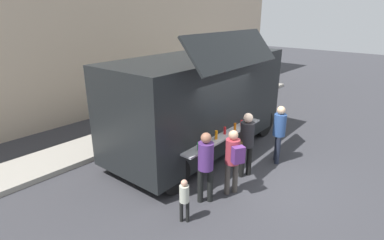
# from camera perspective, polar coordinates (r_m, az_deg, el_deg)

# --- Properties ---
(ground_plane) EXTENTS (60.00, 60.00, 0.00)m
(ground_plane) POSITION_cam_1_polar(r_m,az_deg,el_deg) (8.63, 10.32, -9.83)
(ground_plane) COLOR #38383D
(curb_strip) EXTENTS (28.00, 1.60, 0.15)m
(curb_strip) POSITION_cam_1_polar(r_m,az_deg,el_deg) (9.76, -26.82, -7.66)
(curb_strip) COLOR #9E998E
(curb_strip) RESTS_ON ground
(food_truck_main) EXTENTS (6.20, 3.27, 3.74)m
(food_truck_main) POSITION_cam_1_polar(r_m,az_deg,el_deg) (9.35, 1.49, 3.65)
(food_truck_main) COLOR black
(food_truck_main) RESTS_ON ground
(trash_bin) EXTENTS (0.60, 0.60, 1.02)m
(trash_bin) POSITION_cam_1_polar(r_m,az_deg,el_deg) (13.85, 3.90, 4.15)
(trash_bin) COLOR #2F6338
(trash_bin) RESTS_ON ground
(customer_front_ordering) EXTENTS (0.57, 0.40, 1.78)m
(customer_front_ordering) POSITION_cam_1_polar(r_m,az_deg,el_deg) (8.07, 10.11, -3.66)
(customer_front_ordering) COLOR black
(customer_front_ordering) RESTS_ON ground
(customer_mid_with_backpack) EXTENTS (0.45, 0.54, 1.64)m
(customer_mid_with_backpack) POSITION_cam_1_polar(r_m,az_deg,el_deg) (7.25, 7.70, -6.73)
(customer_mid_with_backpack) COLOR #4B443F
(customer_mid_with_backpack) RESTS_ON ground
(customer_rear_waiting) EXTENTS (0.35, 0.35, 1.73)m
(customer_rear_waiting) POSITION_cam_1_polar(r_m,az_deg,el_deg) (6.89, 2.57, -7.79)
(customer_rear_waiting) COLOR black
(customer_rear_waiting) RESTS_ON ground
(customer_extra_browsing) EXTENTS (0.35, 0.35, 1.72)m
(customer_extra_browsing) POSITION_cam_1_polar(r_m,az_deg,el_deg) (9.05, 15.98, -1.69)
(customer_extra_browsing) COLOR #1F2535
(customer_extra_browsing) RESTS_ON ground
(child_near_queue) EXTENTS (0.20, 0.20, 1.00)m
(child_near_queue) POSITION_cam_1_polar(r_m,az_deg,el_deg) (6.48, -1.44, -14.18)
(child_near_queue) COLOR black
(child_near_queue) RESTS_ON ground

